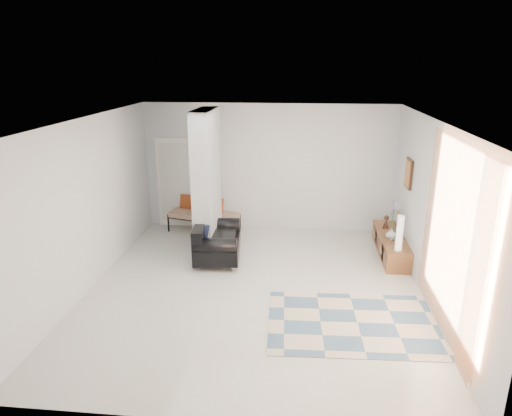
# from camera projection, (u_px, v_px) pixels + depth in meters

# --- Properties ---
(floor) EXTENTS (6.00, 6.00, 0.00)m
(floor) POSITION_uv_depth(u_px,v_px,m) (255.00, 289.00, 7.65)
(floor) COLOR beige
(floor) RESTS_ON ground
(ceiling) EXTENTS (6.00, 6.00, 0.00)m
(ceiling) POSITION_uv_depth(u_px,v_px,m) (254.00, 121.00, 6.80)
(ceiling) COLOR white
(ceiling) RESTS_ON wall_back
(wall_back) EXTENTS (6.00, 0.00, 6.00)m
(wall_back) POSITION_uv_depth(u_px,v_px,m) (268.00, 168.00, 10.07)
(wall_back) COLOR silver
(wall_back) RESTS_ON ground
(wall_front) EXTENTS (6.00, 0.00, 6.00)m
(wall_front) POSITION_uv_depth(u_px,v_px,m) (223.00, 306.00, 4.38)
(wall_front) COLOR silver
(wall_front) RESTS_ON ground
(wall_left) EXTENTS (0.00, 6.00, 6.00)m
(wall_left) POSITION_uv_depth(u_px,v_px,m) (88.00, 205.00, 7.48)
(wall_left) COLOR silver
(wall_left) RESTS_ON ground
(wall_right) EXTENTS (0.00, 6.00, 6.00)m
(wall_right) POSITION_uv_depth(u_px,v_px,m) (433.00, 215.00, 6.96)
(wall_right) COLOR silver
(wall_right) RESTS_ON ground
(partition_column) EXTENTS (0.35, 1.20, 2.80)m
(partition_column) POSITION_uv_depth(u_px,v_px,m) (207.00, 183.00, 8.84)
(partition_column) COLOR #AEB3B5
(partition_column) RESTS_ON floor
(hallway_door) EXTENTS (0.85, 0.06, 2.04)m
(hallway_door) POSITION_uv_depth(u_px,v_px,m) (176.00, 183.00, 10.34)
(hallway_door) COLOR white
(hallway_door) RESTS_ON floor
(curtain) EXTENTS (0.00, 2.55, 2.55)m
(curtain) POSITION_uv_depth(u_px,v_px,m) (451.00, 240.00, 5.87)
(curtain) COLOR orange
(curtain) RESTS_ON wall_right
(wall_art) EXTENTS (0.04, 0.45, 0.55)m
(wall_art) POSITION_uv_depth(u_px,v_px,m) (409.00, 173.00, 8.50)
(wall_art) COLOR #391F0F
(wall_art) RESTS_ON wall_right
(media_console) EXTENTS (0.45, 1.83, 0.80)m
(media_console) POSITION_uv_depth(u_px,v_px,m) (391.00, 245.00, 8.96)
(media_console) COLOR brown
(media_console) RESTS_ON floor
(loveseat) EXTENTS (0.94, 1.47, 0.76)m
(loveseat) POSITION_uv_depth(u_px,v_px,m) (215.00, 240.00, 8.76)
(loveseat) COLOR silver
(loveseat) RESTS_ON floor
(daybed) EXTENTS (1.63, 1.03, 0.77)m
(daybed) POSITION_uv_depth(u_px,v_px,m) (203.00, 213.00, 10.16)
(daybed) COLOR black
(daybed) RESTS_ON floor
(area_rug) EXTENTS (2.65, 1.82, 0.01)m
(area_rug) POSITION_uv_depth(u_px,v_px,m) (357.00, 323.00, 6.65)
(area_rug) COLOR beige
(area_rug) RESTS_ON floor
(cylinder_lamp) EXTENTS (0.12, 0.12, 0.65)m
(cylinder_lamp) POSITION_uv_depth(u_px,v_px,m) (400.00, 233.00, 8.12)
(cylinder_lamp) COLOR beige
(cylinder_lamp) RESTS_ON media_console
(bronze_figurine) EXTENTS (0.16, 0.16, 0.27)m
(bronze_figurine) POSITION_uv_depth(u_px,v_px,m) (386.00, 222.00, 9.24)
(bronze_figurine) COLOR #331F16
(bronze_figurine) RESTS_ON media_console
(vase) EXTENTS (0.23, 0.23, 0.22)m
(vase) POSITION_uv_depth(u_px,v_px,m) (391.00, 234.00, 8.68)
(vase) COLOR white
(vase) RESTS_ON media_console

